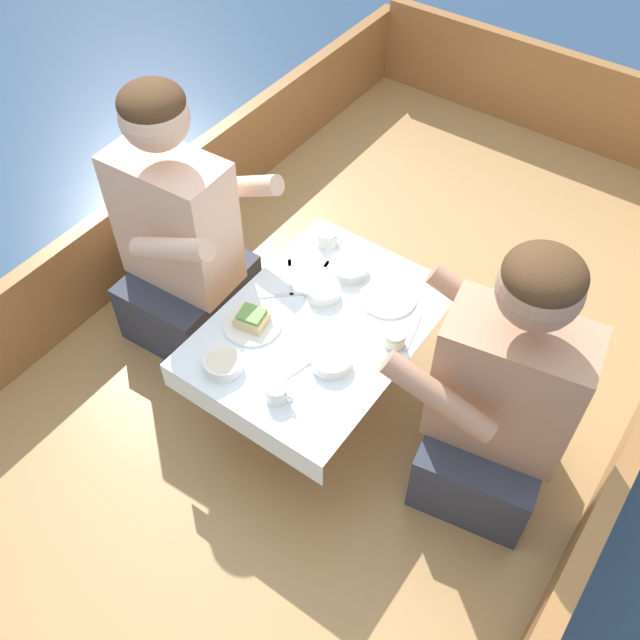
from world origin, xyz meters
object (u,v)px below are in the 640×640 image
object	(u,v)px
sandwich	(252,318)
coffee_cup_port	(277,392)
person_starboard	(500,401)
tin_can	(395,339)
person_port	(180,240)
coffee_cup_starboard	(328,237)

from	to	relation	value
sandwich	coffee_cup_port	size ratio (longest dim) A/B	1.12
person_starboard	sandwich	xyz separation A→B (m)	(-0.78, -0.18, 0.02)
coffee_cup_port	tin_can	distance (m)	0.41
coffee_cup_port	person_port	bearing A→B (deg)	154.99
person_starboard	coffee_cup_port	distance (m)	0.65
person_port	sandwich	size ratio (longest dim) A/B	9.48
person_starboard	coffee_cup_port	xyz separation A→B (m)	(-0.54, -0.36, 0.01)
person_starboard	coffee_cup_starboard	xyz separation A→B (m)	(-0.80, 0.27, 0.01)
person_starboard	sandwich	world-z (taller)	person_starboard
coffee_cup_starboard	person_port	bearing A→B (deg)	-142.03
person_starboard	sandwich	size ratio (longest dim) A/B	9.12
person_starboard	sandwich	bearing A→B (deg)	3.02
tin_can	coffee_cup_starboard	bearing A→B (deg)	149.35
person_port	tin_can	size ratio (longest dim) A/B	15.35
tin_can	coffee_cup_port	bearing A→B (deg)	-115.23
person_starboard	tin_can	size ratio (longest dim) A/B	14.76
sandwich	coffee_cup_starboard	size ratio (longest dim) A/B	1.05
coffee_cup_starboard	tin_can	xyz separation A→B (m)	(0.44, -0.26, -0.00)
person_starboard	tin_can	distance (m)	0.37
coffee_cup_port	coffee_cup_starboard	distance (m)	0.68
person_port	person_starboard	world-z (taller)	person_port
sandwich	coffee_cup_port	distance (m)	0.30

